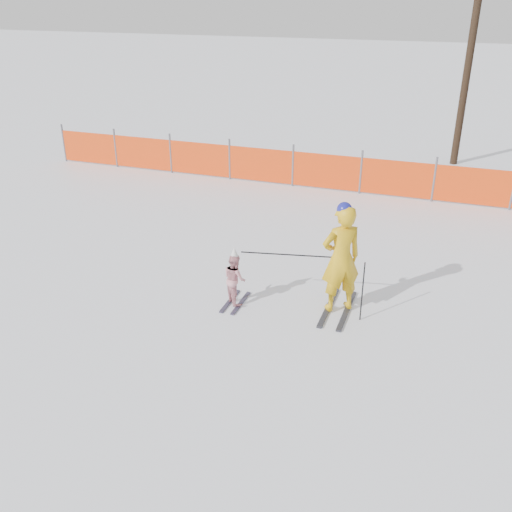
{
  "coord_description": "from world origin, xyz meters",
  "views": [
    {
      "loc": [
        3.09,
        -8.19,
        5.36
      ],
      "look_at": [
        0.0,
        0.5,
        1.0
      ],
      "focal_mm": 40.0,
      "sensor_mm": 36.0,
      "label": 1
    }
  ],
  "objects": [
    {
      "name": "child",
      "position": [
        -0.39,
        0.42,
        0.52
      ],
      "size": [
        0.59,
        0.88,
        1.15
      ],
      "color": "black",
      "rests_on": "ground"
    },
    {
      "name": "ski_poles",
      "position": [
        1.11,
        0.62,
        0.86
      ],
      "size": [
        2.21,
        0.36,
        1.14
      ],
      "color": "black",
      "rests_on": "ground"
    },
    {
      "name": "ground",
      "position": [
        0.0,
        0.0,
        0.0
      ],
      "size": [
        120.0,
        120.0,
        0.0
      ],
      "primitive_type": "plane",
      "color": "white",
      "rests_on": "ground"
    },
    {
      "name": "safety_fence",
      "position": [
        -1.32,
        7.46,
        0.56
      ],
      "size": [
        16.06,
        0.06,
        1.25
      ],
      "color": "#595960",
      "rests_on": "ground"
    },
    {
      "name": "adult",
      "position": [
        1.48,
        0.81,
        1.05
      ],
      "size": [
        0.87,
        1.45,
        2.09
      ],
      "color": "black",
      "rests_on": "ground"
    }
  ]
}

